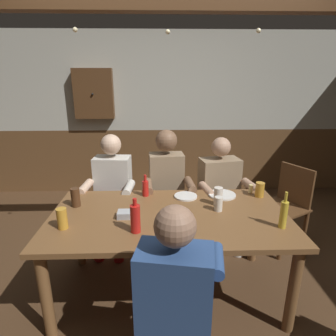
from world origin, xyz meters
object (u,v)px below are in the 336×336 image
person_2 (221,188)px  table_candle (251,189)px  bottle_2 (145,188)px  pint_glass_1 (62,219)px  bottle_1 (135,218)px  person_1 (167,185)px  plate_0 (186,196)px  plate_1 (222,195)px  wall_dart_cabinet (94,94)px  pint_glass_4 (218,204)px  person_3 (176,288)px  pint_glass_0 (76,197)px  pint_glass_3 (218,196)px  chair_empty_near_right (286,204)px  person_0 (112,188)px  dining_table (169,225)px  pint_glass_2 (260,190)px  condiment_caddy (127,214)px  bottle_0 (284,214)px

person_2 → table_candle: 0.40m
bottle_2 → pint_glass_1: size_ratio=1.30×
person_2 → bottle_1: size_ratio=4.67×
person_1 → plate_0: 0.43m
person_2 → plate_1: 0.39m
plate_1 → wall_dart_cabinet: wall_dart_cabinet is taller
pint_glass_1 → pint_glass_4: (1.17, 0.24, -0.02)m
person_3 → pint_glass_1: bearing=155.3°
person_3 → plate_1: size_ratio=4.81×
person_2 → pint_glass_0: (-1.35, -0.55, 0.16)m
person_1 → pint_glass_3: person_1 is taller
chair_empty_near_right → plate_0: bearing=79.6°
pint_glass_0 → pint_glass_1: pint_glass_0 is taller
pint_glass_0 → wall_dart_cabinet: size_ratio=0.23×
pint_glass_3 → person_3: bearing=-114.6°
bottle_2 → pint_glass_4: bearing=-27.9°
person_0 → chair_empty_near_right: bearing=-175.5°
person_2 → bottle_2: size_ratio=5.92×
person_3 → table_candle: 1.37m
pint_glass_1 → plate_0: bearing=29.1°
pint_glass_0 → pint_glass_4: (1.18, -0.12, -0.02)m
dining_table → pint_glass_1: bearing=-166.4°
person_3 → pint_glass_2: size_ratio=8.96×
bottle_1 → wall_dart_cabinet: (-0.77, 2.47, 0.69)m
pint_glass_0 → dining_table: bearing=-12.8°
condiment_caddy → bottle_2: bearing=72.7°
plate_1 → plate_0: bearing=-175.9°
bottle_1 → wall_dart_cabinet: size_ratio=0.36×
table_candle → bottle_2: (-0.98, -0.03, 0.04)m
bottle_0 → pint_glass_4: 0.50m
table_candle → bottle_0: size_ratio=0.29×
pint_glass_1 → person_1: bearing=49.7°
dining_table → plate_1: (0.50, 0.36, 0.10)m
person_0 → table_candle: bearing=171.8°
person_3 → pint_glass_3: bearing=75.2°
table_candle → bottle_0: bottle_0 is taller
chair_empty_near_right → plate_1: size_ratio=3.54×
bottle_0 → pint_glass_4: bottle_0 is taller
chair_empty_near_right → pint_glass_2: (-0.45, -0.38, 0.33)m
plate_1 → pint_glass_0: pint_glass_0 is taller
person_3 → pint_glass_3: 0.99m
condiment_caddy → chair_empty_near_right: bearing=24.8°
person_3 → plate_0: person_3 is taller
plate_1 → pint_glass_3: (-0.08, -0.19, 0.07)m
pint_glass_1 → wall_dart_cabinet: bearing=95.7°
plate_0 → wall_dart_cabinet: wall_dart_cabinet is taller
person_1 → pint_glass_0: size_ratio=7.94×
plate_0 → person_0: bearing=151.9°
person_2 → bottle_0: 1.00m
pint_glass_2 → plate_1: bearing=174.3°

